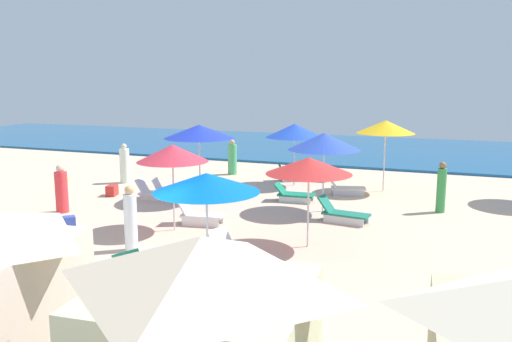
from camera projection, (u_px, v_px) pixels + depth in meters
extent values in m
plane|color=beige|center=(99.00, 309.00, 10.04)|extent=(60.00, 60.00, 0.00)
cube|color=#145288|center=(345.00, 149.00, 31.71)|extent=(60.00, 12.98, 0.12)
pyramid|color=beige|center=(202.00, 262.00, 5.47)|extent=(2.57, 2.38, 0.55)
cylinder|color=silver|center=(308.00, 211.00, 13.53)|extent=(0.05, 0.05, 1.90)
cone|color=red|center=(309.00, 166.00, 13.33)|extent=(2.18, 2.18, 0.42)
cylinder|color=silver|center=(200.00, 170.00, 18.59)|extent=(0.05, 0.05, 2.20)
cone|color=#1E33BA|center=(199.00, 131.00, 18.35)|extent=(2.42, 2.42, 0.47)
cube|color=silver|center=(173.00, 197.00, 18.66)|extent=(1.21, 0.35, 0.26)
cube|color=silver|center=(177.00, 194.00, 19.16)|extent=(1.21, 0.35, 0.26)
cube|color=silver|center=(175.00, 191.00, 18.88)|extent=(1.49, 0.93, 0.06)
cube|color=silver|center=(157.00, 185.00, 18.91)|extent=(0.39, 0.61, 0.47)
cube|color=silver|center=(156.00, 198.00, 18.64)|extent=(1.17, 0.21, 0.19)
cube|color=silver|center=(161.00, 195.00, 19.13)|extent=(1.17, 0.21, 0.19)
cube|color=silver|center=(158.00, 193.00, 18.86)|extent=(1.38, 0.78, 0.06)
cube|color=silver|center=(142.00, 186.00, 18.95)|extent=(0.41, 0.61, 0.53)
cylinder|color=silver|center=(174.00, 196.00, 15.00)|extent=(0.05, 0.05, 1.97)
cone|color=#D33143|center=(172.00, 153.00, 14.78)|extent=(1.99, 1.99, 0.48)
cube|color=silver|center=(200.00, 223.00, 15.47)|extent=(1.11, 0.21, 0.25)
cube|color=silver|center=(205.00, 218.00, 15.93)|extent=(1.11, 0.21, 0.25)
cube|color=silver|center=(203.00, 215.00, 15.67)|extent=(1.31, 0.74, 0.06)
cube|color=silver|center=(184.00, 206.00, 15.74)|extent=(0.41, 0.58, 0.53)
cylinder|color=silver|center=(384.00, 162.00, 20.08)|extent=(0.05, 0.05, 2.21)
cone|color=yellow|center=(386.00, 127.00, 19.84)|extent=(2.15, 2.15, 0.48)
cube|color=silver|center=(349.00, 193.00, 19.39)|extent=(1.09, 0.33, 0.22)
cube|color=silver|center=(348.00, 191.00, 19.87)|extent=(1.09, 0.33, 0.22)
cube|color=silver|center=(348.00, 188.00, 19.60)|extent=(1.35, 0.88, 0.06)
cube|color=silver|center=(333.00, 183.00, 19.62)|extent=(0.46, 0.61, 0.42)
cylinder|color=silver|center=(207.00, 238.00, 11.11)|extent=(0.05, 0.05, 1.97)
cone|color=blue|center=(206.00, 182.00, 10.90)|extent=(2.21, 2.21, 0.40)
cube|color=silver|center=(231.00, 263.00, 12.19)|extent=(1.15, 0.57, 0.22)
cube|color=silver|center=(247.00, 257.00, 12.55)|extent=(1.15, 0.57, 0.22)
cube|color=white|center=(239.00, 254.00, 12.34)|extent=(1.52, 1.14, 0.06)
cube|color=white|center=(220.00, 239.00, 12.76)|extent=(0.59, 0.68, 0.48)
cube|color=silver|center=(135.00, 294.00, 10.52)|extent=(1.05, 0.48, 0.18)
cube|color=silver|center=(158.00, 286.00, 10.91)|extent=(1.05, 0.48, 0.18)
cube|color=#1E7B54|center=(146.00, 284.00, 10.69)|extent=(1.41, 1.10, 0.06)
cube|color=#1E7B54|center=(130.00, 265.00, 11.04)|extent=(0.59, 0.72, 0.52)
cylinder|color=silver|center=(294.00, 161.00, 21.21)|extent=(0.05, 0.05, 1.93)
cone|color=blue|center=(295.00, 130.00, 20.99)|extent=(2.29, 2.29, 0.53)
cube|color=silver|center=(296.00, 179.00, 22.05)|extent=(1.08, 0.57, 0.25)
cube|color=silver|center=(294.00, 177.00, 22.53)|extent=(1.08, 0.57, 0.25)
cube|color=#186164|center=(295.00, 174.00, 22.26)|extent=(1.44, 1.11, 0.06)
cube|color=#186164|center=(281.00, 168.00, 22.15)|extent=(0.50, 0.61, 0.51)
cube|color=silver|center=(312.00, 179.00, 22.10)|extent=(1.25, 0.04, 0.22)
cube|color=silver|center=(315.00, 177.00, 22.60)|extent=(1.25, 0.04, 0.22)
cube|color=blue|center=(313.00, 175.00, 22.32)|extent=(1.39, 0.64, 0.06)
cube|color=blue|center=(299.00, 169.00, 22.51)|extent=(0.42, 0.61, 0.46)
cylinder|color=silver|center=(323.00, 181.00, 17.08)|extent=(0.05, 0.05, 2.01)
cone|color=#2948B8|center=(324.00, 141.00, 16.86)|extent=(2.30, 2.30, 0.54)
cube|color=silver|center=(343.00, 221.00, 15.70)|extent=(1.23, 0.22, 0.23)
cube|color=silver|center=(349.00, 217.00, 16.12)|extent=(1.23, 0.22, 0.23)
cube|color=#1C755C|center=(346.00, 214.00, 15.89)|extent=(1.44, 0.76, 0.06)
cube|color=#1C755C|center=(326.00, 204.00, 16.15)|extent=(0.48, 0.60, 0.51)
cube|color=silver|center=(295.00, 200.00, 18.34)|extent=(1.12, 0.12, 0.22)
cube|color=silver|center=(298.00, 197.00, 18.85)|extent=(1.12, 0.12, 0.22)
cube|color=#187C59|center=(296.00, 195.00, 18.57)|extent=(1.28, 0.73, 0.06)
cube|color=#187C59|center=(280.00, 188.00, 18.70)|extent=(0.39, 0.63, 0.40)
cylinder|color=#F8393E|center=(62.00, 192.00, 17.04)|extent=(0.52, 0.52, 1.31)
sphere|color=beige|center=(60.00, 168.00, 16.91)|extent=(0.25, 0.25, 0.25)
cylinder|color=#4BB36B|center=(232.00, 159.00, 23.64)|extent=(0.56, 0.56, 1.33)
sphere|color=tan|center=(232.00, 142.00, 23.50)|extent=(0.23, 0.23, 0.23)
cylinder|color=white|center=(131.00, 223.00, 13.28)|extent=(0.34, 0.34, 1.44)
sphere|color=tan|center=(129.00, 190.00, 13.14)|extent=(0.23, 0.23, 0.23)
cylinder|color=white|center=(125.00, 166.00, 21.77)|extent=(0.56, 0.56, 1.40)
sphere|color=beige|center=(124.00, 146.00, 21.63)|extent=(0.22, 0.22, 0.22)
cylinder|color=green|center=(441.00, 190.00, 17.03)|extent=(0.38, 0.38, 1.43)
sphere|color=#906342|center=(443.00, 165.00, 16.89)|extent=(0.22, 0.22, 0.22)
sphere|color=yellow|center=(64.00, 180.00, 21.68)|extent=(0.32, 0.32, 0.32)
cube|color=#354BB6|center=(66.00, 223.00, 15.31)|extent=(0.58, 0.58, 0.34)
cube|color=red|center=(112.00, 190.00, 19.50)|extent=(0.44, 0.57, 0.39)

